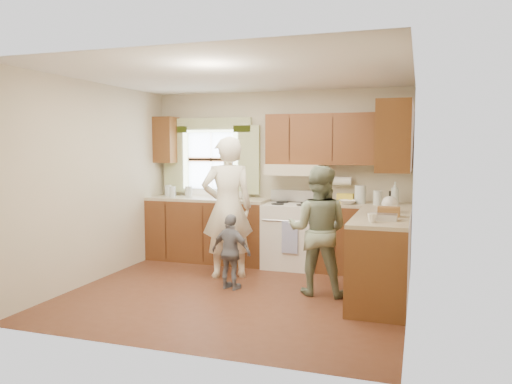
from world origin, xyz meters
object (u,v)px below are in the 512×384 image
(stove, at_px, (292,234))
(child, at_px, (231,252))
(woman_right, at_px, (318,230))
(woman_left, at_px, (227,208))

(stove, xyz_separation_m, child, (-0.42, -1.30, -0.02))
(woman_right, xyz_separation_m, child, (-1.02, -0.14, -0.29))
(stove, bearing_deg, child, -108.01)
(stove, bearing_deg, woman_left, -130.11)
(woman_right, bearing_deg, child, 7.86)
(woman_left, bearing_deg, stove, -160.08)
(woman_right, height_order, child, woman_right)
(woman_right, distance_m, child, 1.07)
(stove, height_order, child, stove)
(stove, distance_m, child, 1.37)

